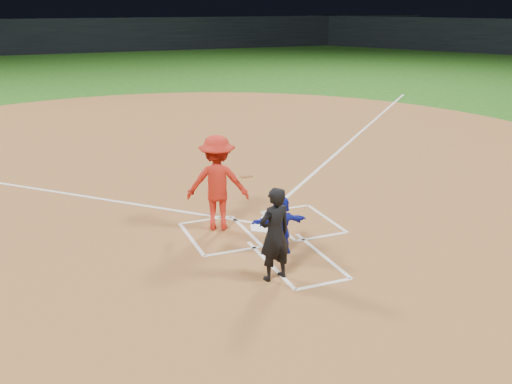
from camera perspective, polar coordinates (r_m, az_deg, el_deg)
name	(u,v)px	position (r m, az deg, el deg)	size (l,w,h in m)	color
ground	(262,229)	(12.40, 0.59, -3.67)	(120.00, 120.00, 0.00)	#1D5014
home_plate_dirt	(187,161)	(17.80, -6.88, 3.14)	(28.00, 28.00, 0.01)	brown
stadium_wall_far	(67,36)	(58.84, -18.34, 14.61)	(80.00, 1.20, 3.20)	black
home_plate	(262,228)	(12.39, 0.59, -3.59)	(0.60, 0.60, 0.02)	white
catcher	(280,225)	(11.01, 2.46, -3.27)	(1.09, 0.35, 1.18)	#1620B4
umpire	(275,234)	(9.89, 1.88, -4.24)	(0.62, 0.41, 1.70)	black
chalk_markings	(194,166)	(17.14, -6.24, 2.59)	(28.35, 17.32, 0.01)	white
batter_at_plate	(218,183)	(12.08, -3.87, 0.91)	(1.63, 1.19, 2.05)	red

